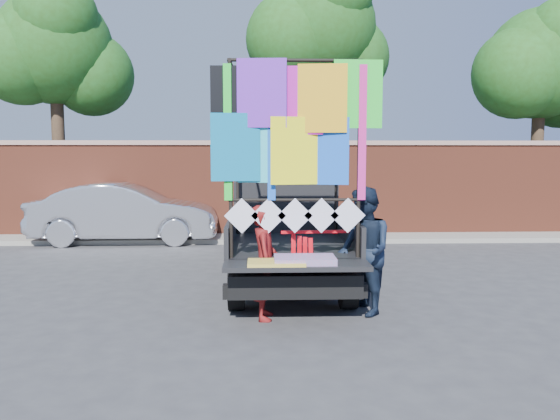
{
  "coord_description": "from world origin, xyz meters",
  "views": [
    {
      "loc": [
        -0.69,
        -7.79,
        2.28
      ],
      "look_at": [
        -0.42,
        -0.04,
        1.47
      ],
      "focal_mm": 35.0,
      "sensor_mm": 36.0,
      "label": 1
    }
  ],
  "objects_px": {
    "pickup_truck": "(286,228)",
    "woman": "(265,262)",
    "sedan": "(126,213)",
    "man": "(364,251)"
  },
  "relations": [
    {
      "from": "sedan",
      "to": "pickup_truck",
      "type": "bearing_deg",
      "value": -137.01
    },
    {
      "from": "pickup_truck",
      "to": "man",
      "type": "distance_m",
      "value": 2.64
    },
    {
      "from": "woman",
      "to": "man",
      "type": "relative_size",
      "value": 0.87
    },
    {
      "from": "pickup_truck",
      "to": "woman",
      "type": "relative_size",
      "value": 3.53
    },
    {
      "from": "pickup_truck",
      "to": "sedan",
      "type": "bearing_deg",
      "value": 134.77
    },
    {
      "from": "pickup_truck",
      "to": "sedan",
      "type": "xyz_separation_m",
      "value": [
        -3.9,
        3.93,
        -0.13
      ]
    },
    {
      "from": "woman",
      "to": "man",
      "type": "distance_m",
      "value": 1.42
    },
    {
      "from": "sedan",
      "to": "man",
      "type": "relative_size",
      "value": 2.55
    },
    {
      "from": "man",
      "to": "sedan",
      "type": "bearing_deg",
      "value": -155.64
    },
    {
      "from": "woman",
      "to": "man",
      "type": "bearing_deg",
      "value": -81.51
    }
  ]
}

